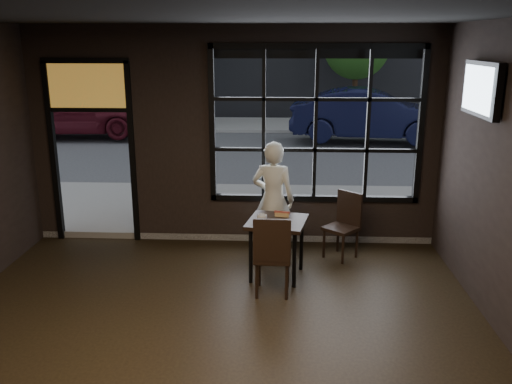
# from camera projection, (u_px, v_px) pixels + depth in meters

# --- Properties ---
(floor) EXTENTS (6.00, 7.00, 0.02)m
(floor) POSITION_uv_depth(u_px,v_px,m) (201.00, 377.00, 4.98)
(floor) COLOR black
(floor) RESTS_ON ground
(ceiling) EXTENTS (6.00, 7.00, 0.02)m
(ceiling) POSITION_uv_depth(u_px,v_px,m) (190.00, 9.00, 4.11)
(ceiling) COLOR black
(ceiling) RESTS_ON ground
(window_frame) EXTENTS (3.06, 0.12, 2.28)m
(window_frame) POSITION_uv_depth(u_px,v_px,m) (316.00, 125.00, 7.80)
(window_frame) COLOR black
(window_frame) RESTS_ON ground
(stained_transom) EXTENTS (1.20, 0.06, 0.70)m
(stained_transom) POSITION_uv_depth(u_px,v_px,m) (87.00, 85.00, 7.80)
(stained_transom) COLOR orange
(stained_transom) RESTS_ON ground
(street_asphalt) EXTENTS (60.00, 41.00, 0.04)m
(street_asphalt) POSITION_uv_depth(u_px,v_px,m) (268.00, 100.00, 28.06)
(street_asphalt) COLOR #545456
(street_asphalt) RESTS_ON ground
(cafe_table) EXTENTS (0.84, 0.84, 0.77)m
(cafe_table) POSITION_uv_depth(u_px,v_px,m) (277.00, 248.00, 7.00)
(cafe_table) COLOR black
(cafe_table) RESTS_ON floor
(chair_near) EXTENTS (0.45, 0.45, 1.01)m
(chair_near) POSITION_uv_depth(u_px,v_px,m) (273.00, 254.00, 6.50)
(chair_near) COLOR black
(chair_near) RESTS_ON floor
(chair_window) EXTENTS (0.57, 0.57, 0.94)m
(chair_window) POSITION_uv_depth(u_px,v_px,m) (341.00, 226.00, 7.58)
(chair_window) COLOR black
(chair_window) RESTS_ON floor
(man) EXTENTS (0.67, 0.51, 1.65)m
(man) POSITION_uv_depth(u_px,v_px,m) (273.00, 200.00, 7.58)
(man) COLOR silver
(man) RESTS_ON floor
(hotdog) EXTENTS (0.21, 0.12, 0.06)m
(hotdog) POSITION_uv_depth(u_px,v_px,m) (282.00, 214.00, 7.04)
(hotdog) COLOR tan
(hotdog) RESTS_ON cafe_table
(cup) EXTENTS (0.16, 0.16, 0.10)m
(cup) POSITION_uv_depth(u_px,v_px,m) (262.00, 218.00, 6.81)
(cup) COLOR silver
(cup) RESTS_ON cafe_table
(tv) EXTENTS (0.12, 1.03, 0.60)m
(tv) POSITION_uv_depth(u_px,v_px,m) (482.00, 89.00, 6.02)
(tv) COLOR black
(tv) RESTS_ON wall_right
(navy_car) EXTENTS (4.76, 2.13, 1.52)m
(navy_car) POSITION_uv_depth(u_px,v_px,m) (370.00, 115.00, 15.88)
(navy_car) COLOR black
(navy_car) RESTS_ON street_asphalt
(maroon_car) EXTENTS (4.92, 2.23, 1.64)m
(maroon_car) POSITION_uv_depth(u_px,v_px,m) (73.00, 109.00, 16.74)
(maroon_car) COLOR #470D16
(maroon_car) RESTS_ON street_asphalt
(tree_left) EXTENTS (2.70, 2.70, 4.61)m
(tree_left) POSITION_uv_depth(u_px,v_px,m) (176.00, 32.00, 18.26)
(tree_left) COLOR #332114
(tree_left) RESTS_ON street_asphalt
(tree_right) EXTENTS (2.29, 2.29, 3.91)m
(tree_right) POSITION_uv_depth(u_px,v_px,m) (357.00, 47.00, 18.83)
(tree_right) COLOR #332114
(tree_right) RESTS_ON street_asphalt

